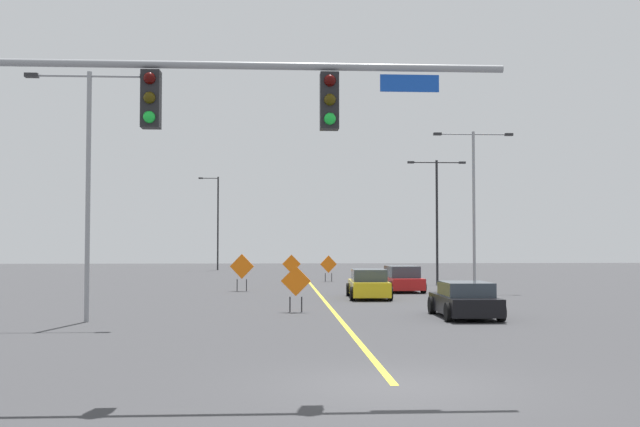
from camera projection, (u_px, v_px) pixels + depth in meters
ground at (395, 386)px, 13.60m from camera, size 177.01×177.01×0.00m
road_centre_stripe at (303, 275)px, 62.65m from camera, size 0.16×98.34×0.01m
traffic_signal_assembly at (152, 128)px, 13.53m from camera, size 9.86×0.44×6.31m
street_lamp_far_right at (88, 172)px, 25.02m from camera, size 4.27×0.24×8.40m
street_lamp_mid_left at (217, 219)px, 75.42m from camera, size 2.05×0.24×9.44m
street_lamp_near_right at (437, 210)px, 50.20m from camera, size 3.95×0.24×8.26m
street_lamp_far_left at (474, 196)px, 41.23m from camera, size 4.45×0.24×8.84m
construction_sign_median_near at (242, 268)px, 41.31m from camera, size 1.35×0.37×2.05m
construction_sign_left_lane at (291, 265)px, 49.50m from camera, size 1.24×0.16×1.91m
construction_sign_median_far at (296, 283)px, 28.54m from camera, size 1.15×0.20×1.76m
construction_sign_left_shoulder at (329, 265)px, 52.06m from camera, size 1.19×0.33×1.81m
car_yellow_passing at (369, 285)px, 35.78m from camera, size 2.10×4.60×1.40m
car_black_approaching at (465, 301)px, 26.33m from camera, size 2.03×4.18×1.26m
car_red_mid at (401, 280)px, 40.87m from camera, size 2.14×4.26×1.40m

